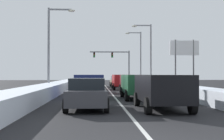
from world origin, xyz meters
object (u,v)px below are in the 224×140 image
at_px(traffic_light_gantry, 117,60).
at_px(street_lamp_left_mid, 52,42).
at_px(sedan_charcoal_center_lane_nearest, 87,93).
at_px(suv_navy_center_lane_second, 90,84).
at_px(suv_black_right_lane_nearest, 162,88).
at_px(sedan_gray_center_lane_fourth, 93,83).
at_px(suv_red_right_lane_fourth, 122,80).
at_px(street_lamp_right_near, 148,50).
at_px(roadside_sign_right, 184,53).
at_px(suv_maroon_right_lane_third, 133,82).
at_px(street_lamp_right_mid, 139,53).
at_px(sedan_tan_right_lane_fifth, 117,81).
at_px(suv_green_right_lane_second, 138,84).
at_px(sedan_silver_center_lane_fifth, 94,81).
at_px(sedan_white_center_lane_third, 91,84).

xyz_separation_m(traffic_light_gantry, street_lamp_left_mid, (-8.17, -26.82, 0.39)).
relative_size(sedan_charcoal_center_lane_nearest, suv_navy_center_lane_second, 0.92).
height_order(suv_black_right_lane_nearest, sedan_gray_center_lane_fourth, suv_black_right_lane_nearest).
height_order(suv_red_right_lane_fourth, street_lamp_right_near, street_lamp_right_near).
distance_m(suv_black_right_lane_nearest, sedan_charcoal_center_lane_nearest, 3.61).
distance_m(suv_black_right_lane_nearest, roadside_sign_right, 19.10).
height_order(suv_maroon_right_lane_third, roadside_sign_right, roadside_sign_right).
bearing_deg(suv_maroon_right_lane_third, sedan_gray_center_lane_fourth, 116.25).
bearing_deg(sedan_gray_center_lane_fourth, street_lamp_right_mid, 63.14).
xyz_separation_m(sedan_tan_right_lane_fifth, sedan_charcoal_center_lane_nearest, (-3.39, -25.91, 0.00)).
xyz_separation_m(sedan_tan_right_lane_fifth, sedan_gray_center_lane_fourth, (-3.28, -6.65, 0.00)).
relative_size(suv_green_right_lane_second, suv_maroon_right_lane_third, 1.00).
distance_m(suv_black_right_lane_nearest, suv_green_right_lane_second, 6.24).
xyz_separation_m(sedan_tan_right_lane_fifth, suv_navy_center_lane_second, (-3.42, -18.74, 0.25)).
xyz_separation_m(sedan_charcoal_center_lane_nearest, street_lamp_right_mid, (7.50, 33.86, 4.42)).
bearing_deg(suv_navy_center_lane_second, suv_red_right_lane_fourth, 74.03).
distance_m(traffic_light_gantry, street_lamp_left_mid, 28.04).
xyz_separation_m(suv_black_right_lane_nearest, traffic_light_gantry, (0.82, 41.58, 3.48)).
xyz_separation_m(suv_maroon_right_lane_third, sedan_gray_center_lane_fourth, (-3.64, 7.39, -0.25)).
height_order(street_lamp_right_mid, street_lamp_left_mid, street_lamp_right_mid).
distance_m(suv_red_right_lane_fourth, sedan_gray_center_lane_fourth, 3.29).
distance_m(suv_black_right_lane_nearest, sedan_silver_center_lane_fifth, 26.68).
distance_m(sedan_gray_center_lane_fourth, street_lamp_right_mid, 16.95).
xyz_separation_m(sedan_silver_center_lane_fifth, street_lamp_left_mid, (-3.92, -11.70, 4.12)).
bearing_deg(street_lamp_right_mid, suv_navy_center_lane_second, -105.74).
relative_size(suv_maroon_right_lane_third, traffic_light_gantry, 0.65).
height_order(suv_navy_center_lane_second, street_lamp_right_mid, street_lamp_right_mid).
bearing_deg(suv_red_right_lane_fourth, traffic_light_gantry, 87.35).
bearing_deg(sedan_white_center_lane_third, sedan_charcoal_center_lane_nearest, -90.02).
bearing_deg(street_lamp_left_mid, suv_navy_center_lane_second, -62.44).
distance_m(sedan_tan_right_lane_fifth, roadside_sign_right, 11.41).
height_order(sedan_white_center_lane_third, street_lamp_left_mid, street_lamp_left_mid).
distance_m(street_lamp_right_mid, street_lamp_left_mid, 22.54).
xyz_separation_m(suv_black_right_lane_nearest, sedan_gray_center_lane_fourth, (-3.48, 19.67, -0.25)).
height_order(sedan_white_center_lane_third, roadside_sign_right, roadside_sign_right).
distance_m(suv_maroon_right_lane_third, street_lamp_right_near, 13.35).
height_order(suv_green_right_lane_second, suv_navy_center_lane_second, same).
xyz_separation_m(sedan_silver_center_lane_fifth, street_lamp_right_near, (7.19, -1.94, 4.20)).
height_order(suv_maroon_right_lane_third, suv_red_right_lane_fourth, same).
distance_m(sedan_tan_right_lane_fifth, street_lamp_right_mid, 9.99).
bearing_deg(sedan_charcoal_center_lane_nearest, sedan_white_center_lane_third, 89.98).
bearing_deg(sedan_silver_center_lane_fifth, suv_red_right_lane_fourth, -65.11).
distance_m(suv_green_right_lane_second, sedan_white_center_lane_third, 8.56).
bearing_deg(street_lamp_right_near, suv_black_right_lane_nearest, -98.70).
relative_size(suv_black_right_lane_nearest, street_lamp_left_mid, 0.60).
height_order(suv_black_right_lane_nearest, suv_green_right_lane_second, same).
bearing_deg(street_lamp_right_mid, sedan_tan_right_lane_fifth, -117.32).
distance_m(suv_maroon_right_lane_third, sedan_gray_center_lane_fourth, 8.24).
height_order(sedan_silver_center_lane_fifth, street_lamp_right_mid, street_lamp_right_mid).
height_order(suv_green_right_lane_second, street_lamp_right_mid, street_lamp_right_mid).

